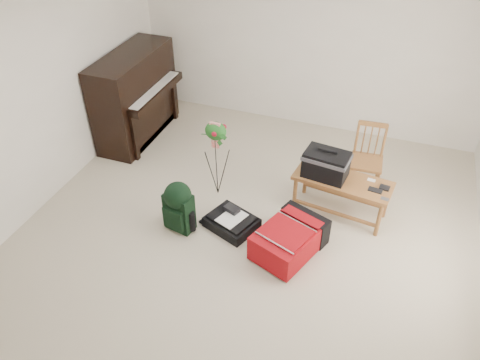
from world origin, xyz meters
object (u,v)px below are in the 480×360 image
at_px(piano, 136,98).
at_px(green_backpack, 178,205).
at_px(red_suitcase, 290,236).
at_px(flower_stand, 217,159).
at_px(dining_chair, 367,159).
at_px(bench, 331,170).
at_px(black_duffel, 232,221).

xyz_separation_m(piano, green_backpack, (1.44, -1.65, -0.25)).
distance_m(red_suitcase, green_backpack, 1.28).
relative_size(red_suitcase, flower_stand, 0.89).
bearing_deg(flower_stand, red_suitcase, -28.38).
relative_size(dining_chair, flower_stand, 0.83).
height_order(bench, dining_chair, dining_chair).
bearing_deg(bench, flower_stand, -167.50).
bearing_deg(bench, piano, 172.38).
bearing_deg(green_backpack, flower_stand, 88.38).
bearing_deg(red_suitcase, black_duffel, -166.87).
xyz_separation_m(red_suitcase, black_duffel, (-0.71, 0.09, -0.10)).
bearing_deg(piano, black_duffel, -35.87).
relative_size(piano, bench, 1.30).
relative_size(black_duffel, flower_stand, 0.62).
bearing_deg(black_duffel, flower_stand, 147.22).
relative_size(red_suitcase, black_duffel, 1.43).
bearing_deg(bench, dining_chair, 67.91).
relative_size(bench, green_backpack, 1.83).
bearing_deg(piano, dining_chair, -3.10).
bearing_deg(green_backpack, dining_chair, 49.38).
xyz_separation_m(bench, black_duffel, (-0.96, -0.65, -0.52)).
bearing_deg(dining_chair, green_backpack, -145.61).
height_order(bench, black_duffel, bench).
bearing_deg(flower_stand, black_duffel, -52.83).
bearing_deg(piano, flower_stand, -29.55).
relative_size(black_duffel, green_backpack, 1.05).
distance_m(dining_chair, flower_stand, 1.84).
xyz_separation_m(black_duffel, green_backpack, (-0.55, -0.21, 0.26)).
xyz_separation_m(piano, dining_chair, (3.30, -0.18, -0.17)).
height_order(piano, flower_stand, piano).
xyz_separation_m(piano, red_suitcase, (2.71, -1.53, -0.42)).
bearing_deg(flower_stand, bench, 6.26).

